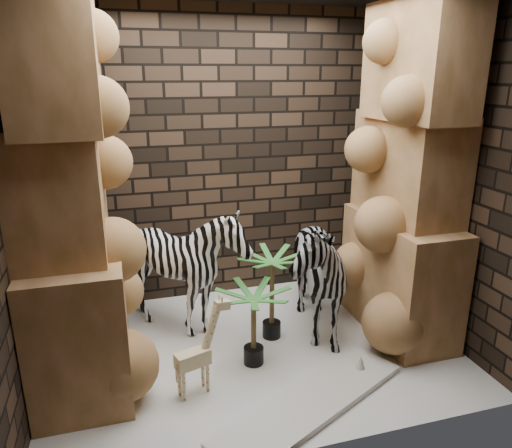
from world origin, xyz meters
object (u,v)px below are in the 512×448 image
object	(u,v)px
zebra_right	(307,259)
zebra_left	(185,274)
palm_front	(272,295)
palm_back	(254,327)
giraffe_toy	(192,349)
surfboard	(312,403)

from	to	relation	value
zebra_right	zebra_left	xyz separation A→B (m)	(-1.09, 0.29, -0.14)
palm_front	palm_back	world-z (taller)	palm_front
zebra_left	zebra_right	bearing A→B (deg)	-15.64
zebra_left	palm_front	world-z (taller)	zebra_left
zebra_right	palm_front	world-z (taller)	zebra_right
palm_front	palm_back	size ratio (longest dim) A/B	1.22
giraffe_toy	zebra_right	bearing A→B (deg)	12.52
giraffe_toy	palm_front	bearing A→B (deg)	19.38
giraffe_toy	palm_back	bearing A→B (deg)	7.83
zebra_left	palm_front	distance (m)	0.83
zebra_left	palm_front	xyz separation A→B (m)	(0.74, -0.35, -0.15)
zebra_right	palm_back	bearing A→B (deg)	-139.09
palm_back	surfboard	distance (m)	0.78
giraffe_toy	surfboard	distance (m)	0.97
palm_front	surfboard	distance (m)	1.09
surfboard	zebra_left	bearing A→B (deg)	91.13
zebra_left	giraffe_toy	xyz separation A→B (m)	(-0.09, -0.98, -0.18)
palm_front	palm_back	distance (m)	0.46
zebra_right	giraffe_toy	world-z (taller)	zebra_right
palm_front	palm_back	xyz separation A→B (m)	(-0.28, -0.36, -0.08)
palm_front	surfboard	world-z (taller)	palm_front
zebra_right	surfboard	world-z (taller)	zebra_right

